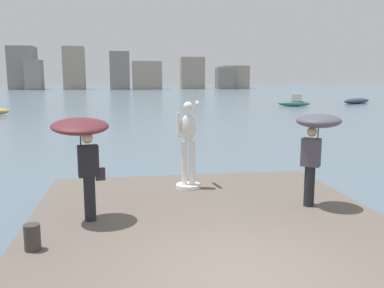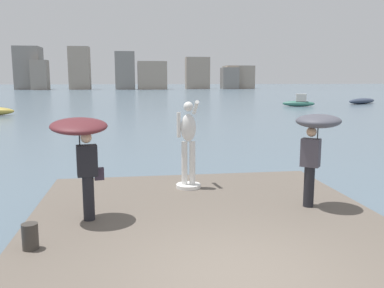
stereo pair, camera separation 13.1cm
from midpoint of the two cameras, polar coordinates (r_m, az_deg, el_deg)
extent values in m
plane|color=slate|center=(45.28, -7.17, 5.14)|extent=(400.00, 400.00, 0.00)
cube|color=#60564C|center=(7.45, 3.16, -13.98)|extent=(7.04, 9.09, 0.40)
cylinder|color=white|center=(10.31, -0.89, -5.91)|extent=(0.62, 0.62, 0.09)
cylinder|color=white|center=(10.15, -1.45, -2.71)|extent=(0.15, 0.15, 1.09)
cylinder|color=white|center=(10.18, -0.34, -2.67)|extent=(0.15, 0.15, 1.09)
ellipsoid|color=white|center=(10.02, -0.91, 2.31)|extent=(0.38, 0.26, 0.69)
sphere|color=white|center=(9.97, -0.92, 5.30)|extent=(0.24, 0.24, 0.24)
cylinder|color=white|center=(9.98, -2.27, 2.71)|extent=(0.10, 0.10, 0.62)
cylinder|color=white|center=(10.27, 0.09, 5.16)|extent=(0.10, 0.59, 0.40)
cylinder|color=black|center=(8.15, -14.65, -7.43)|extent=(0.22, 0.22, 0.88)
cube|color=black|center=(7.97, -14.87, -2.32)|extent=(0.42, 0.31, 0.60)
sphere|color=beige|center=(7.90, -15.00, 0.85)|extent=(0.21, 0.21, 0.21)
cylinder|color=#262626|center=(7.95, -15.85, 0.02)|extent=(0.02, 0.02, 0.56)
ellipsoid|color=#5B2328|center=(7.90, -15.96, 2.43)|extent=(1.25, 1.27, 0.37)
cube|color=#332838|center=(8.07, -13.24, -4.15)|extent=(0.20, 0.13, 0.24)
cylinder|color=black|center=(9.10, 15.80, -5.73)|extent=(0.22, 0.22, 0.88)
cube|color=#47424C|center=(8.94, 16.01, -1.14)|extent=(0.45, 0.43, 0.60)
sphere|color=tan|center=(8.88, 16.13, 1.68)|extent=(0.21, 0.21, 0.21)
cylinder|color=#262626|center=(8.90, 16.91, 0.92)|extent=(0.02, 0.02, 0.56)
ellipsoid|color=#4C4C56|center=(8.86, 17.02, 3.14)|extent=(1.31, 1.31, 0.32)
cylinder|color=#38332D|center=(7.15, -22.08, -12.08)|extent=(0.26, 0.26, 0.43)
ellipsoid|color=#2D384C|center=(55.73, 22.11, 5.64)|extent=(5.38, 3.75, 0.70)
ellipsoid|color=#336B5B|center=(48.11, 14.07, 5.55)|extent=(3.72, 2.13, 0.64)
cube|color=beige|center=(48.09, 14.43, 6.36)|extent=(1.30, 1.06, 0.84)
cube|color=gray|center=(131.88, -22.74, 9.83)|extent=(7.17, 7.88, 12.54)
cube|color=gray|center=(125.71, -21.38, 9.05)|extent=(4.52, 4.67, 8.44)
cube|color=gray|center=(127.18, -16.30, 10.22)|extent=(6.03, 5.06, 12.55)
cube|color=gray|center=(124.87, -10.15, 10.13)|extent=(5.73, 7.14, 11.08)
cube|color=gray|center=(124.88, -6.40, 9.58)|extent=(8.61, 7.35, 8.29)
cube|color=gray|center=(128.84, 0.01, 9.96)|extent=(7.39, 4.08, 9.81)
cube|color=gray|center=(128.53, 4.57, 9.21)|extent=(5.07, 4.73, 6.60)
cube|color=gray|center=(133.11, 5.77, 9.34)|extent=(9.00, 7.66, 7.25)
camera|label=1|loc=(0.07, -90.38, -0.06)|focal=37.86mm
camera|label=2|loc=(0.07, 89.62, 0.06)|focal=37.86mm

